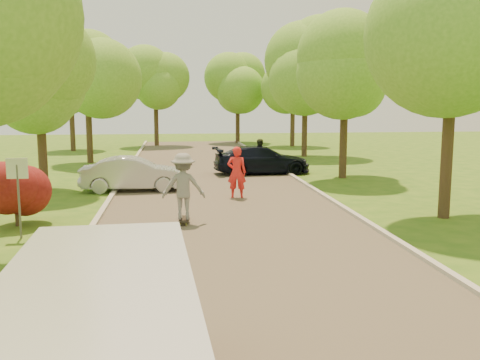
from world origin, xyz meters
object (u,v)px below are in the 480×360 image
person_striped (237,172)px  person_olive (259,156)px  silver_sedan (134,174)px  longboard (184,220)px  skateboarder (183,186)px  dark_sedan (262,160)px  street_sign (18,181)px

person_striped → person_olive: (2.02, 7.12, -0.12)m
silver_sedan → longboard: 6.48m
silver_sedan → skateboarder: size_ratio=2.13×
silver_sedan → person_striped: size_ratio=2.17×
person_striped → person_olive: 7.40m
dark_sedan → longboard: size_ratio=4.66×
dark_sedan → skateboarder: bearing=154.1°
skateboarder → person_olive: 11.87m
person_olive → street_sign: bearing=26.8°
street_sign → longboard: size_ratio=2.08×
skateboarder → silver_sedan: bearing=-68.1°
longboard → person_olive: size_ratio=0.60×
street_sign → skateboarder: size_ratio=1.09×
dark_sedan → person_striped: person_striped is taller
dark_sedan → skateboarder: skateboarder is taller
person_striped → street_sign: bearing=49.2°
street_sign → person_olive: bearing=55.5°
skateboarder → person_olive: (4.11, 11.13, -0.26)m
silver_sedan → dark_sedan: bearing=-53.4°
silver_sedan → person_olive: 7.80m
skateboarder → person_striped: size_ratio=1.02×
street_sign → person_olive: size_ratio=1.25×
dark_sedan → person_olive: bearing=2.8°
street_sign → person_striped: bearing=39.0°
silver_sedan → skateboarder: skateboarder is taller
dark_sedan → person_striped: (-2.08, -6.63, 0.28)m
dark_sedan → skateboarder: (-4.17, -10.64, 0.42)m
silver_sedan → dark_sedan: dark_sedan is taller
longboard → skateboarder: (-0.00, 0.00, 1.02)m
dark_sedan → person_olive: person_olive is taller
silver_sedan → person_olive: bearing=-50.3°
street_sign → dark_sedan: size_ratio=0.45×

